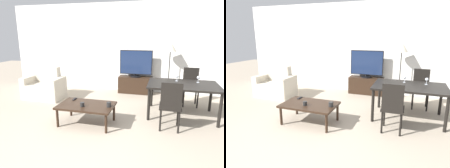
# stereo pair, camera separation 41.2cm
# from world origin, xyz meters

# --- Properties ---
(ground_plane) EXTENTS (18.00, 18.00, 0.00)m
(ground_plane) POSITION_xyz_m (0.00, 0.00, 0.00)
(ground_plane) COLOR tan
(wall_back) EXTENTS (7.70, 0.06, 2.70)m
(wall_back) POSITION_xyz_m (0.00, 3.71, 1.35)
(wall_back) COLOR white
(wall_back) RESTS_ON ground_plane
(armchair) EXTENTS (1.07, 0.68, 0.87)m
(armchair) POSITION_xyz_m (-2.02, 2.30, 0.31)
(armchair) COLOR beige
(armchair) RESTS_ON ground_plane
(tv_stand) EXTENTS (1.01, 0.38, 0.51)m
(tv_stand) POSITION_xyz_m (0.38, 3.45, 0.25)
(tv_stand) COLOR black
(tv_stand) RESTS_ON ground_plane
(tv) EXTENTS (0.96, 0.32, 0.80)m
(tv) POSITION_xyz_m (0.38, 3.44, 0.91)
(tv) COLOR black
(tv) RESTS_ON tv_stand
(coffee_table) EXTENTS (1.09, 0.69, 0.41)m
(coffee_table) POSITION_xyz_m (-0.24, 1.02, 0.36)
(coffee_table) COLOR black
(coffee_table) RESTS_ON ground_plane
(dining_table) EXTENTS (1.47, 0.99, 0.72)m
(dining_table) POSITION_xyz_m (1.62, 1.95, 0.65)
(dining_table) COLOR black
(dining_table) RESTS_ON ground_plane
(dining_chair_near) EXTENTS (0.40, 0.40, 0.94)m
(dining_chair_near) POSITION_xyz_m (1.36, 1.15, 0.52)
(dining_chair_near) COLOR black
(dining_chair_near) RESTS_ON ground_plane
(dining_chair_far) EXTENTS (0.40, 0.40, 0.94)m
(dining_chair_far) POSITION_xyz_m (1.88, 2.76, 0.52)
(dining_chair_far) COLOR black
(dining_chair_far) RESTS_ON ground_plane
(floor_lamp) EXTENTS (0.33, 0.33, 1.57)m
(floor_lamp) POSITION_xyz_m (1.34, 3.37, 1.35)
(floor_lamp) COLOR black
(floor_lamp) RESTS_ON ground_plane
(remote_primary) EXTENTS (0.04, 0.15, 0.02)m
(remote_primary) POSITION_xyz_m (-0.61, 1.25, 0.42)
(remote_primary) COLOR black
(remote_primary) RESTS_ON coffee_table
(cup_white_near) EXTENTS (0.08, 0.08, 0.08)m
(cup_white_near) POSITION_xyz_m (-0.28, 0.91, 0.45)
(cup_white_near) COLOR black
(cup_white_near) RESTS_ON coffee_table
(cup_colored_far) EXTENTS (0.09, 0.09, 0.09)m
(cup_colored_far) POSITION_xyz_m (0.22, 1.02, 0.45)
(cup_colored_far) COLOR black
(cup_colored_far) RESTS_ON coffee_table
(wine_glass_left) EXTENTS (0.07, 0.07, 0.15)m
(wine_glass_left) POSITION_xyz_m (1.95, 2.17, 0.83)
(wine_glass_left) COLOR silver
(wine_glass_left) RESTS_ON dining_table
(wine_glass_center) EXTENTS (0.07, 0.07, 0.15)m
(wine_glass_center) POSITION_xyz_m (1.50, 2.20, 0.83)
(wine_glass_center) COLOR silver
(wine_glass_center) RESTS_ON dining_table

